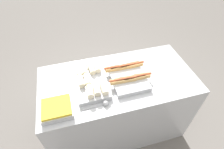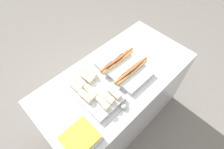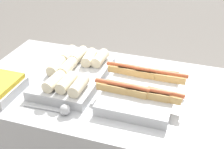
% 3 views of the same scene
% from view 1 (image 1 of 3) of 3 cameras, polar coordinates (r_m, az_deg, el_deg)
% --- Properties ---
extents(ground_plane, '(12.00, 12.00, 0.00)m').
position_cam_1_polar(ground_plane, '(2.50, 1.49, -15.84)').
color(ground_plane, slate).
extents(counter, '(1.58, 0.78, 0.91)m').
position_cam_1_polar(counter, '(2.11, 1.72, -9.89)').
color(counter, '#B7BABF').
rests_on(counter, ground_plane).
extents(tray_hotdogs, '(0.42, 0.48, 0.10)m').
position_cam_1_polar(tray_hotdogs, '(1.75, 4.90, 0.06)').
color(tray_hotdogs, '#B7BABF').
rests_on(tray_hotdogs, counter).
extents(tray_wraps, '(0.30, 0.48, 0.11)m').
position_cam_1_polar(tray_wraps, '(1.69, -7.01, -2.11)').
color(tray_wraps, '#B7BABF').
rests_on(tray_wraps, counter).
extents(tray_side_front, '(0.26, 0.23, 0.07)m').
position_cam_1_polar(tray_side_front, '(1.57, -17.51, -10.61)').
color(tray_side_front, '#B7BABF').
rests_on(tray_side_front, counter).
extents(serving_spoon_near, '(0.24, 0.05, 0.05)m').
position_cam_1_polar(serving_spoon_near, '(1.54, -2.59, -9.48)').
color(serving_spoon_near, '#B2B5BA').
rests_on(serving_spoon_near, counter).
extents(serving_spoon_far, '(0.24, 0.05, 0.05)m').
position_cam_1_polar(serving_spoon_far, '(1.90, -6.40, 3.51)').
color(serving_spoon_far, '#B2B5BA').
rests_on(serving_spoon_far, counter).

